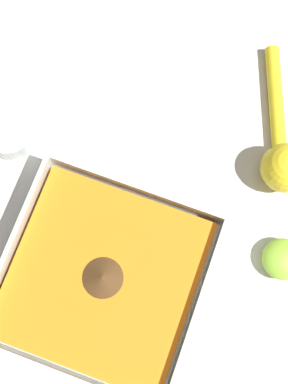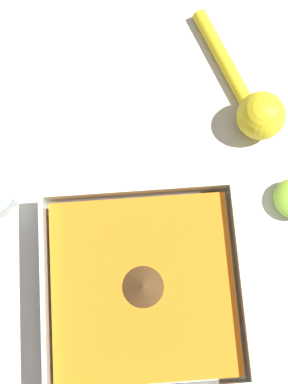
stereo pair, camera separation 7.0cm
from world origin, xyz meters
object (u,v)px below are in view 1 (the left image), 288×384
at_px(spice_bowl, 11,136).
at_px(lemon_squeezer, 284,154).
at_px(square_dish, 104,279).
at_px(lemon_half, 283,259).

xyz_separation_m(spice_bowl, lemon_squeezer, (-0.36, -0.10, 0.01)).
distance_m(spice_bowl, lemon_squeezer, 0.37).
relative_size(square_dish, spice_bowl, 4.07).
bearing_deg(lemon_half, lemon_squeezer, -72.61).
distance_m(lemon_squeezer, lemon_half, 0.14).
bearing_deg(square_dish, lemon_half, -153.68).
relative_size(spice_bowl, lemon_squeezer, 0.29).
relative_size(spice_bowl, lemon_half, 1.13).
height_order(square_dish, lemon_half, square_dish).
relative_size(lemon_squeezer, lemon_half, 3.86).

